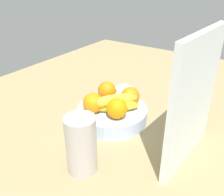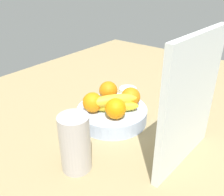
% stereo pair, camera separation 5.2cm
% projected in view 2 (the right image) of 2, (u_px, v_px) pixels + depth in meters
% --- Properties ---
extents(ground_plane, '(1.80, 1.40, 0.03)m').
position_uv_depth(ground_plane, '(119.00, 121.00, 0.91)').
color(ground_plane, '#9E895E').
extents(fruit_bowl, '(0.25, 0.25, 0.05)m').
position_uv_depth(fruit_bowl, '(112.00, 114.00, 0.88)').
color(fruit_bowl, silver).
rests_on(fruit_bowl, ground_plane).
extents(orange_front_left, '(0.07, 0.07, 0.07)m').
position_uv_depth(orange_front_left, '(108.00, 90.00, 0.91)').
color(orange_front_left, orange).
rests_on(orange_front_left, fruit_bowl).
extents(orange_front_right, '(0.07, 0.07, 0.07)m').
position_uv_depth(orange_front_right, '(93.00, 102.00, 0.83)').
color(orange_front_right, orange).
rests_on(orange_front_right, fruit_bowl).
extents(orange_center, '(0.07, 0.07, 0.07)m').
position_uv_depth(orange_center, '(116.00, 109.00, 0.79)').
color(orange_center, orange).
rests_on(orange_center, fruit_bowl).
extents(orange_back_left, '(0.07, 0.07, 0.07)m').
position_uv_depth(orange_back_left, '(131.00, 97.00, 0.87)').
color(orange_back_left, orange).
rests_on(orange_back_left, fruit_bowl).
extents(banana_bunch, '(0.16, 0.16, 0.06)m').
position_uv_depth(banana_bunch, '(114.00, 103.00, 0.83)').
color(banana_bunch, yellow).
rests_on(banana_bunch, fruit_bowl).
extents(cutting_board, '(0.28, 0.04, 0.36)m').
position_uv_depth(cutting_board, '(190.00, 103.00, 0.63)').
color(cutting_board, silver).
rests_on(cutting_board, ground_plane).
extents(thermos_tumbler, '(0.08, 0.08, 0.16)m').
position_uv_depth(thermos_tumbler, '(75.00, 143.00, 0.64)').
color(thermos_tumbler, '#BBB4B2').
rests_on(thermos_tumbler, ground_plane).
extents(jar_lid, '(0.08, 0.08, 0.02)m').
position_uv_depth(jar_lid, '(128.00, 90.00, 1.10)').
color(jar_lid, white).
rests_on(jar_lid, ground_plane).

